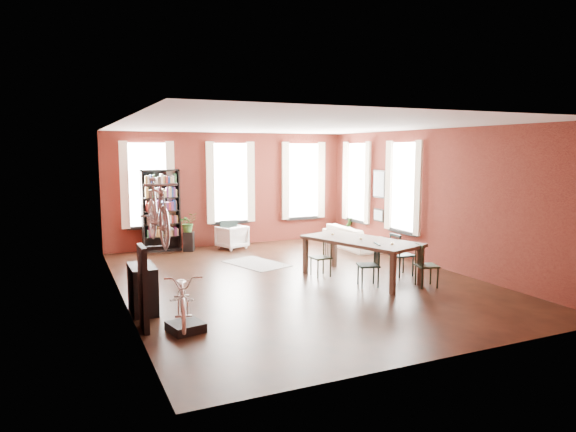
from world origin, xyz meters
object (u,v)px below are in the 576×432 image
dining_chair_d (402,255)px  console_table (143,289)px  dining_chair_c (427,266)px  plant_stand (189,241)px  dining_table (360,259)px  cream_sofa (353,233)px  bike_trainer (186,327)px  dining_chair_b (321,257)px  bookshelf (161,211)px  bicycle_floor (182,273)px  dining_chair_a (368,265)px  white_armchair (232,236)px

dining_chair_d → console_table: size_ratio=1.15×
dining_chair_c → plant_stand: bearing=47.4°
dining_table → cream_sofa: size_ratio=1.20×
dining_chair_c → bike_trainer: size_ratio=1.79×
cream_sofa → console_table: cream_sofa is taller
dining_chair_b → bike_trainer: size_ratio=1.71×
dining_table → dining_chair_b: bearing=119.0°
bookshelf → bicycle_floor: bearing=-97.7°
dining_chair_b → dining_chair_c: size_ratio=0.96×
dining_chair_b → plant_stand: (-1.95, 3.91, -0.15)m
dining_chair_a → plant_stand: size_ratio=1.65×
dining_table → bicycle_floor: 4.45m
dining_table → dining_chair_d: (0.99, -0.10, 0.03)m
dining_chair_a → dining_chair_d: bearing=129.6°
dining_chair_a → bookshelf: (-3.08, 5.35, 0.67)m
dining_table → console_table: 4.55m
dining_chair_d → cream_sofa: dining_chair_d is taller
cream_sofa → bicycle_floor: bicycle_floor is taller
console_table → plant_stand: 5.27m
dining_chair_c → dining_chair_b: bearing=58.2°
bookshelf → white_armchair: 2.03m
dining_chair_c → console_table: size_ratio=1.07×
dining_chair_a → cream_sofa: (1.87, 3.65, -0.03)m
plant_stand → bicycle_floor: 6.32m
dining_chair_a → bookshelf: 6.21m
bookshelf → dining_table: bearing=-55.8°
dining_chair_b → console_table: bearing=-77.9°
console_table → dining_chair_c: bearing=-6.8°
console_table → cream_sofa: bearing=29.3°
dining_table → dining_chair_d: dining_chair_d is taller
console_table → dining_chair_a: bearing=-1.9°
bike_trainer → dining_chair_d: bearing=16.7°
dining_table → cream_sofa: bearing=42.2°
dining_chair_d → console_table: (-5.52, -0.31, -0.06)m
dining_chair_b → bicycle_floor: bicycle_floor is taller
dining_chair_a → dining_chair_b: (-0.47, 1.14, -0.02)m
cream_sofa → dining_chair_a: bearing=152.9°
cream_sofa → bicycle_floor: bearing=128.9°
bookshelf → cream_sofa: 5.28m
dining_chair_c → bike_trainer: 5.02m
dining_table → white_armchair: (-1.41, 4.37, -0.07)m
dining_chair_c → dining_chair_d: size_ratio=0.93×
dining_chair_b → plant_stand: size_ratio=1.57×
dining_chair_d → bike_trainer: bearing=107.5°
console_table → plant_stand: size_ratio=1.52×
cream_sofa → dining_table: bearing=151.2°
dining_table → bike_trainer: (-4.10, -1.62, -0.36)m
dining_chair_d → white_armchair: 5.07m
white_armchair → bike_trainer: white_armchair is taller
dining_table → dining_chair_a: dining_chair_a is taller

